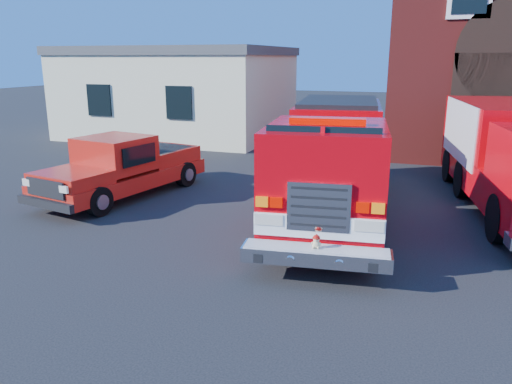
% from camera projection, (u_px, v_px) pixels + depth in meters
% --- Properties ---
extents(ground, '(100.00, 100.00, 0.00)m').
position_uv_depth(ground, '(274.00, 235.00, 11.18)').
color(ground, black).
rests_on(ground, ground).
extents(side_building, '(10.20, 8.20, 4.35)m').
position_uv_depth(side_building, '(181.00, 91.00, 25.32)').
color(side_building, beige).
rests_on(side_building, ground).
extents(fire_engine, '(3.53, 9.04, 2.71)m').
position_uv_depth(fire_engine, '(333.00, 158.00, 12.55)').
color(fire_engine, black).
rests_on(fire_engine, ground).
extents(pickup_truck, '(2.88, 5.58, 1.74)m').
position_uv_depth(pickup_truck, '(123.00, 168.00, 14.14)').
color(pickup_truck, black).
rests_on(pickup_truck, ground).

